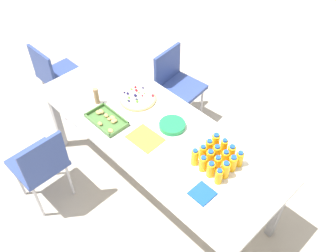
{
  "coord_description": "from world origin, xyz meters",
  "views": [
    {
      "loc": [
        -1.56,
        1.37,
        2.88
      ],
      "look_at": [
        -0.07,
        -0.09,
        0.76
      ],
      "focal_mm": 39.57,
      "sensor_mm": 36.0,
      "label": 1
    }
  ],
  "objects": [
    {
      "name": "plate_stack",
      "position": [
        -0.08,
        -0.12,
        0.76
      ],
      "size": [
        0.21,
        0.21,
        0.04
      ],
      "color": "#1E8C4C",
      "rests_on": "party_table"
    },
    {
      "name": "chair_near_right",
      "position": [
        0.52,
        -0.78,
        0.5
      ],
      "size": [
        0.44,
        0.44,
        0.83
      ],
      "rotation": [
        0.0,
        0.0,
        1.68
      ],
      "color": "#33478C",
      "rests_on": "ground_plane"
    },
    {
      "name": "snack_tray",
      "position": [
        0.34,
        0.21,
        0.76
      ],
      "size": [
        0.34,
        0.21,
        0.04
      ],
      "color": "#477238",
      "rests_on": "party_table"
    },
    {
      "name": "juice_bottle_3",
      "position": [
        -0.47,
        -0.2,
        0.81
      ],
      "size": [
        0.06,
        0.06,
        0.15
      ],
      "color": "#F9AE14",
      "rests_on": "party_table"
    },
    {
      "name": "juice_bottle_10",
      "position": [
        -0.54,
        -0.05,
        0.81
      ],
      "size": [
        0.06,
        0.06,
        0.14
      ],
      "color": "#F9AD14",
      "rests_on": "party_table"
    },
    {
      "name": "juice_bottle_2",
      "position": [
        -0.55,
        -0.2,
        0.81
      ],
      "size": [
        0.05,
        0.05,
        0.15
      ],
      "color": "#FAAD14",
      "rests_on": "party_table"
    },
    {
      "name": "ground_plane",
      "position": [
        0.0,
        0.0,
        0.0
      ],
      "size": [
        12.0,
        12.0,
        0.0
      ],
      "primitive_type": "plane",
      "color": "#B2A899"
    },
    {
      "name": "juice_bottle_7",
      "position": [
        -0.47,
        -0.12,
        0.81
      ],
      "size": [
        0.06,
        0.06,
        0.15
      ],
      "color": "#F9AB14",
      "rests_on": "party_table"
    },
    {
      "name": "juice_bottle_15",
      "position": [
        -0.46,
        0.03,
        0.82
      ],
      "size": [
        0.05,
        0.05,
        0.15
      ],
      "color": "#FAAE14",
      "rests_on": "party_table"
    },
    {
      "name": "juice_bottle_4",
      "position": [
        -0.69,
        -0.13,
        0.81
      ],
      "size": [
        0.06,
        0.06,
        0.14
      ],
      "color": "#F8AD14",
      "rests_on": "party_table"
    },
    {
      "name": "juice_bottle_1",
      "position": [
        -0.62,
        -0.2,
        0.81
      ],
      "size": [
        0.06,
        0.06,
        0.14
      ],
      "color": "#F9AE14",
      "rests_on": "party_table"
    },
    {
      "name": "juice_bottle_9",
      "position": [
        -0.61,
        -0.04,
        0.81
      ],
      "size": [
        0.05,
        0.05,
        0.14
      ],
      "color": "#FAAE14",
      "rests_on": "party_table"
    },
    {
      "name": "chair_far_right",
      "position": [
        0.54,
        0.78,
        0.5
      ],
      "size": [
        0.41,
        0.41,
        0.83
      ],
      "rotation": [
        0.0,
        0.0,
        -1.55
      ],
      "color": "#33478C",
      "rests_on": "ground_plane"
    },
    {
      "name": "cardboard_tube",
      "position": [
        0.58,
        0.13,
        0.82
      ],
      "size": [
        0.04,
        0.04,
        0.16
      ],
      "primitive_type": "cylinder",
      "color": "#9E7A56",
      "rests_on": "party_table"
    },
    {
      "name": "juice_bottle_5",
      "position": [
        -0.62,
        -0.13,
        0.81
      ],
      "size": [
        0.06,
        0.06,
        0.14
      ],
      "color": "#FAAD14",
      "rests_on": "party_table"
    },
    {
      "name": "juice_bottle_0",
      "position": [
        -0.7,
        -0.2,
        0.81
      ],
      "size": [
        0.06,
        0.06,
        0.14
      ],
      "color": "#FAAF14",
      "rests_on": "party_table"
    },
    {
      "name": "napkin_stack",
      "position": [
        -0.68,
        0.19,
        0.75
      ],
      "size": [
        0.15,
        0.15,
        0.01
      ],
      "primitive_type": "cube",
      "color": "#194CA5",
      "rests_on": "party_table"
    },
    {
      "name": "chair_end",
      "position": [
        1.5,
        0.03,
        0.5
      ],
      "size": [
        0.41,
        0.41,
        0.83
      ],
      "rotation": [
        0.0,
        0.0,
        3.17
      ],
      "color": "#33478C",
      "rests_on": "ground_plane"
    },
    {
      "name": "juice_bottle_12",
      "position": [
        -0.69,
        0.03,
        0.81
      ],
      "size": [
        0.05,
        0.05,
        0.14
      ],
      "color": "#FAAF14",
      "rests_on": "party_table"
    },
    {
      "name": "juice_bottle_14",
      "position": [
        -0.54,
        0.03,
        0.81
      ],
      "size": [
        0.06,
        0.06,
        0.14
      ],
      "color": "#F9AF14",
      "rests_on": "party_table"
    },
    {
      "name": "party_table",
      "position": [
        0.0,
        0.0,
        0.68
      ],
      "size": [
        2.24,
        0.84,
        0.74
      ],
      "color": "silver",
      "rests_on": "ground_plane"
    },
    {
      "name": "juice_bottle_6",
      "position": [
        -0.55,
        -0.12,
        0.81
      ],
      "size": [
        0.06,
        0.06,
        0.15
      ],
      "color": "#F9AF14",
      "rests_on": "party_table"
    },
    {
      "name": "juice_bottle_8",
      "position": [
        -0.69,
        -0.04,
        0.81
      ],
      "size": [
        0.06,
        0.06,
        0.15
      ],
      "color": "#FAAD14",
      "rests_on": "party_table"
    },
    {
      "name": "fruit_pizza",
      "position": [
        0.36,
        -0.14,
        0.76
      ],
      "size": [
        0.32,
        0.32,
        0.05
      ],
      "color": "tan",
      "rests_on": "party_table"
    },
    {
      "name": "juice_bottle_13",
      "position": [
        -0.61,
        0.03,
        0.81
      ],
      "size": [
        0.06,
        0.06,
        0.14
      ],
      "color": "#F9AD14",
      "rests_on": "party_table"
    },
    {
      "name": "paper_folder",
      "position": [
        -0.03,
        0.12,
        0.75
      ],
      "size": [
        0.27,
        0.21,
        0.01
      ],
      "primitive_type": "cube",
      "rotation": [
        0.0,
        0.0,
        0.04
      ],
      "color": "yellow",
      "rests_on": "party_table"
    },
    {
      "name": "juice_bottle_11",
      "position": [
        -0.47,
        -0.05,
        0.81
      ],
      "size": [
        0.05,
        0.05,
        0.13
      ],
      "color": "#FAAF14",
      "rests_on": "party_table"
    }
  ]
}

